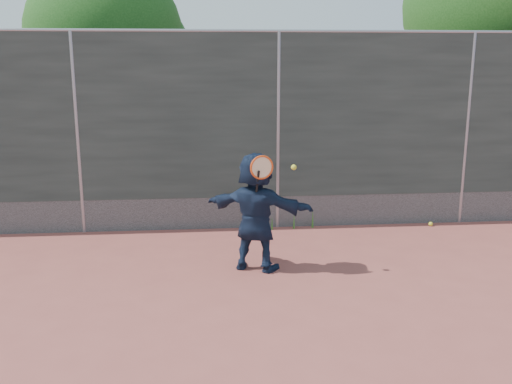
{
  "coord_description": "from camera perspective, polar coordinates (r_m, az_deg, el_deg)",
  "views": [
    {
      "loc": [
        -1.13,
        -5.13,
        2.6
      ],
      "look_at": [
        -0.5,
        1.68,
        1.0
      ],
      "focal_mm": 40.0,
      "sensor_mm": 36.0,
      "label": 1
    }
  ],
  "objects": [
    {
      "name": "ground",
      "position": [
        5.86,
        6.6,
        -13.29
      ],
      "size": [
        80.0,
        80.0,
        0.0
      ],
      "primitive_type": "plane",
      "color": "#9E4C42",
      "rests_on": "ground"
    },
    {
      "name": "player",
      "position": [
        7.09,
        0.0,
        -1.97
      ],
      "size": [
        1.45,
        0.99,
        1.5
      ],
      "primitive_type": "imported",
      "rotation": [
        0.0,
        0.0,
        2.71
      ],
      "color": "#15233C",
      "rests_on": "ground"
    },
    {
      "name": "ball_ground",
      "position": [
        9.52,
        17.07,
        -3.07
      ],
      "size": [
        0.07,
        0.07,
        0.07
      ],
      "primitive_type": "sphere",
      "color": "gold",
      "rests_on": "ground"
    },
    {
      "name": "fence",
      "position": [
        8.76,
        2.22,
        6.48
      ],
      "size": [
        20.0,
        0.06,
        3.03
      ],
      "color": "#38423D",
      "rests_on": "ground"
    },
    {
      "name": "swing_action",
      "position": [
        6.78,
        0.88,
        2.33
      ],
      "size": [
        0.57,
        0.14,
        0.51
      ],
      "color": "#D74714",
      "rests_on": "ground"
    },
    {
      "name": "tree_right",
      "position": [
        12.36,
        23.83,
        16.23
      ],
      "size": [
        3.78,
        3.6,
        5.39
      ],
      "color": "#382314",
      "rests_on": "ground"
    },
    {
      "name": "tree_left",
      "position": [
        11.81,
        -14.05,
        14.44
      ],
      "size": [
        3.15,
        3.0,
        4.53
      ],
      "color": "#382314",
      "rests_on": "ground"
    },
    {
      "name": "weed_clump",
      "position": [
        8.98,
        4.1,
        -2.82
      ],
      "size": [
        0.68,
        0.07,
        0.3
      ],
      "color": "#387226",
      "rests_on": "ground"
    }
  ]
}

